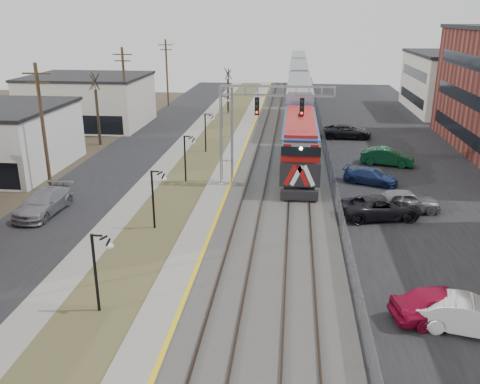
# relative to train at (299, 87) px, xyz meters

# --- Properties ---
(street_west) EXTENTS (7.00, 120.00, 0.04)m
(street_west) POSITION_rel_train_xyz_m (-17.00, -33.11, -2.90)
(street_west) COLOR black
(street_west) RESTS_ON ground
(sidewalk) EXTENTS (2.00, 120.00, 0.08)m
(sidewalk) POSITION_rel_train_xyz_m (-12.50, -33.11, -2.88)
(sidewalk) COLOR gray
(sidewalk) RESTS_ON ground
(grass_median) EXTENTS (4.00, 120.00, 0.06)m
(grass_median) POSITION_rel_train_xyz_m (-9.50, -33.11, -2.89)
(grass_median) COLOR #4C4F2A
(grass_median) RESTS_ON ground
(platform) EXTENTS (2.00, 120.00, 0.24)m
(platform) POSITION_rel_train_xyz_m (-6.50, -33.11, -2.80)
(platform) COLOR gray
(platform) RESTS_ON ground
(ballast_bed) EXTENTS (8.00, 120.00, 0.20)m
(ballast_bed) POSITION_rel_train_xyz_m (-1.50, -33.11, -2.82)
(ballast_bed) COLOR #595651
(ballast_bed) RESTS_ON ground
(parking_lot) EXTENTS (16.00, 120.00, 0.04)m
(parking_lot) POSITION_rel_train_xyz_m (10.50, -33.11, -2.90)
(parking_lot) COLOR black
(parking_lot) RESTS_ON ground
(platform_edge) EXTENTS (0.24, 120.00, 0.01)m
(platform_edge) POSITION_rel_train_xyz_m (-5.62, -33.11, -2.67)
(platform_edge) COLOR gold
(platform_edge) RESTS_ON platform
(track_near) EXTENTS (1.58, 120.00, 0.15)m
(track_near) POSITION_rel_train_xyz_m (-3.50, -33.11, -2.64)
(track_near) COLOR #2D2119
(track_near) RESTS_ON ballast_bed
(track_far) EXTENTS (1.58, 120.00, 0.15)m
(track_far) POSITION_rel_train_xyz_m (-0.00, -33.11, -2.64)
(track_far) COLOR #2D2119
(track_far) RESTS_ON ballast_bed
(train) EXTENTS (3.00, 85.85, 5.33)m
(train) POSITION_rel_train_xyz_m (0.00, 0.00, 0.00)
(train) COLOR #1658B5
(train) RESTS_ON ground
(signal_gantry) EXTENTS (9.00, 1.07, 8.15)m
(signal_gantry) POSITION_rel_train_xyz_m (-4.28, -40.12, 2.67)
(signal_gantry) COLOR gray
(signal_gantry) RESTS_ON ground
(lampposts) EXTENTS (0.14, 62.14, 4.00)m
(lampposts) POSITION_rel_train_xyz_m (-9.50, -49.83, -0.92)
(lampposts) COLOR black
(lampposts) RESTS_ON ground
(utility_poles) EXTENTS (0.28, 80.28, 10.00)m
(utility_poles) POSITION_rel_train_xyz_m (-20.00, -43.11, 2.08)
(utility_poles) COLOR #4C3823
(utility_poles) RESTS_ON ground
(fence) EXTENTS (0.04, 120.00, 1.60)m
(fence) POSITION_rel_train_xyz_m (2.70, -33.11, -2.12)
(fence) COLOR gray
(fence) RESTS_ON ground
(bare_trees) EXTENTS (12.30, 42.30, 5.95)m
(bare_trees) POSITION_rel_train_xyz_m (-18.16, -29.20, -0.22)
(bare_trees) COLOR #382D23
(bare_trees) RESTS_ON ground
(car_lot_a) EXTENTS (5.08, 2.93, 1.63)m
(car_lot_a) POSITION_rel_train_xyz_m (6.47, -59.23, -2.11)
(car_lot_a) COLOR #A20C30
(car_lot_a) RESTS_ON ground
(car_lot_b) EXTENTS (4.96, 2.63, 1.55)m
(car_lot_b) POSITION_rel_train_xyz_m (7.45, -59.99, -2.14)
(car_lot_b) COLOR silver
(car_lot_b) RESTS_ON ground
(car_lot_c) EXTENTS (5.96, 3.62, 1.55)m
(car_lot_c) POSITION_rel_train_xyz_m (5.57, -46.70, -2.15)
(car_lot_c) COLOR black
(car_lot_c) RESTS_ON ground
(car_lot_d) EXTENTS (4.80, 3.32, 1.29)m
(car_lot_d) POSITION_rel_train_xyz_m (5.94, -39.04, -2.27)
(car_lot_d) COLOR navy
(car_lot_d) RESTS_ON ground
(car_lot_e) EXTENTS (5.00, 2.49, 1.64)m
(car_lot_e) POSITION_rel_train_xyz_m (7.52, -45.29, -2.10)
(car_lot_e) COLOR slate
(car_lot_e) RESTS_ON ground
(car_lot_f) EXTENTS (5.12, 2.80, 1.60)m
(car_lot_f) POSITION_rel_train_xyz_m (8.24, -33.15, -2.12)
(car_lot_f) COLOR #0C3D1F
(car_lot_f) RESTS_ON ground
(car_street_b) EXTENTS (2.57, 5.76, 1.64)m
(car_street_b) POSITION_rel_train_xyz_m (-17.96, -48.34, -2.10)
(car_street_b) COLOR gray
(car_street_b) RESTS_ON ground
(car_lot_g) EXTENTS (5.54, 2.57, 1.54)m
(car_lot_g) POSITION_rel_train_xyz_m (5.51, -22.26, -2.15)
(car_lot_g) COLOR black
(car_lot_g) RESTS_ON ground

